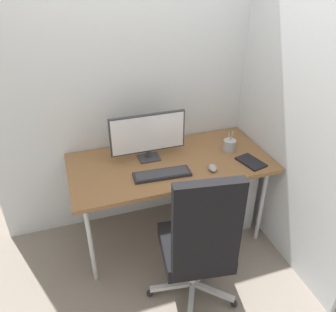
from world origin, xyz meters
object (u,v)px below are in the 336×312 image
object	(u,v)px
filing_cabinet	(222,192)
keyboard	(162,174)
monitor	(148,135)
mouse	(213,168)
pen_holder	(229,145)
notebook	(251,162)
office_chair	(199,243)

from	to	relation	value
filing_cabinet	keyboard	xyz separation A→B (m)	(-0.63, -0.22, 0.46)
filing_cabinet	monitor	distance (m)	0.93
mouse	pen_holder	xyz separation A→B (m)	(0.25, 0.22, 0.03)
notebook	pen_holder	bearing A→B (deg)	94.32
mouse	pen_holder	world-z (taller)	pen_holder
monitor	mouse	distance (m)	0.55
office_chair	mouse	distance (m)	0.61
mouse	notebook	distance (m)	0.32
filing_cabinet	monitor	bearing A→B (deg)	175.52
office_chair	mouse	xyz separation A→B (m)	(0.31, 0.49, 0.20)
monitor	notebook	size ratio (longest dim) A/B	2.67
monitor	filing_cabinet	bearing A→B (deg)	-4.48
filing_cabinet	pen_holder	world-z (taller)	pen_holder
office_chair	filing_cabinet	xyz separation A→B (m)	(0.56, 0.76, -0.27)
pen_holder	notebook	size ratio (longest dim) A/B	0.81
filing_cabinet	mouse	distance (m)	0.60
keyboard	notebook	xyz separation A→B (m)	(0.70, -0.05, -0.00)
monitor	mouse	world-z (taller)	monitor
mouse	notebook	xyz separation A→B (m)	(0.32, -0.00, -0.01)
pen_holder	notebook	distance (m)	0.24
office_chair	monitor	distance (m)	0.90
filing_cabinet	notebook	world-z (taller)	notebook
filing_cabinet	monitor	size ratio (longest dim) A/B	1.00
monitor	keyboard	xyz separation A→B (m)	(0.03, -0.27, -0.20)
mouse	notebook	size ratio (longest dim) A/B	0.43
monitor	office_chair	bearing A→B (deg)	-82.95
mouse	office_chair	bearing A→B (deg)	-111.12
keyboard	notebook	world-z (taller)	keyboard
office_chair	notebook	size ratio (longest dim) A/B	5.13
keyboard	pen_holder	bearing A→B (deg)	15.54
office_chair	monitor	size ratio (longest dim) A/B	1.92
filing_cabinet	mouse	bearing A→B (deg)	-133.13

